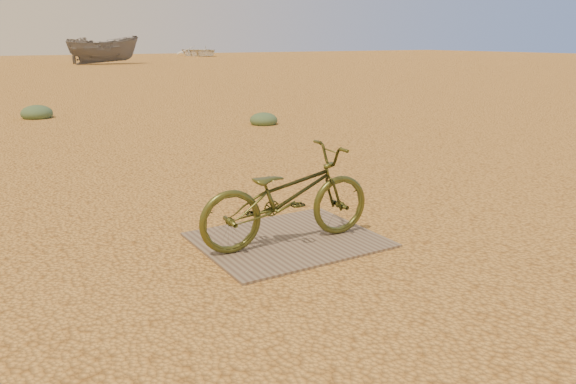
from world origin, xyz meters
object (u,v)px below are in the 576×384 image
boat_mid_right (104,50)px  boat_far_right (200,51)px  plywood_board (288,240)px  bicycle (287,196)px

boat_mid_right → boat_far_right: (12.13, 12.73, -0.43)m
plywood_board → boat_mid_right: boat_mid_right is taller
plywood_board → boat_far_right: size_ratio=0.31×
plywood_board → boat_mid_right: bearing=79.0°
plywood_board → boat_mid_right: 36.33m
plywood_board → boat_far_right: 52.01m
plywood_board → bicycle: size_ratio=0.97×
bicycle → boat_mid_right: size_ratio=0.32×
bicycle → boat_far_right: size_ratio=0.32×
bicycle → boat_mid_right: 36.40m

